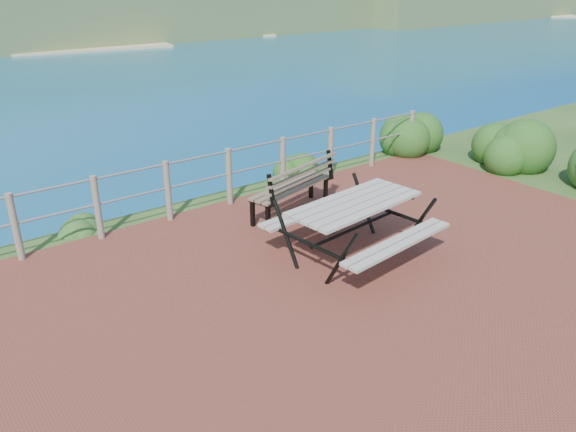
% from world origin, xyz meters
% --- Properties ---
extents(ground, '(10.00, 7.00, 0.12)m').
position_xyz_m(ground, '(0.00, 0.00, 0.00)').
color(ground, brown).
rests_on(ground, ground).
extents(safety_railing, '(9.40, 0.10, 1.00)m').
position_xyz_m(safety_railing, '(0.00, 3.35, 0.57)').
color(safety_railing, '#6B5B4C').
rests_on(safety_railing, ground).
extents(picnic_table, '(2.05, 1.71, 0.84)m').
position_xyz_m(picnic_table, '(0.36, 0.61, 0.53)').
color(picnic_table, gray).
rests_on(picnic_table, ground).
extents(park_bench, '(1.75, 0.84, 0.96)m').
position_xyz_m(park_bench, '(0.59, 2.37, 0.63)').
color(park_bench, brown).
rests_on(park_bench, ground).
extents(shrub_right_front, '(1.25, 1.25, 1.78)m').
position_xyz_m(shrub_right_front, '(5.68, 1.75, 0.00)').
color(shrub_right_front, '#184114').
rests_on(shrub_right_front, ground).
extents(shrub_right_edge, '(1.09, 1.09, 1.56)m').
position_xyz_m(shrub_right_edge, '(4.90, 3.56, 0.00)').
color(shrub_right_edge, '#184114').
rests_on(shrub_right_edge, ground).
extents(shrub_lip_west, '(0.70, 0.70, 0.41)m').
position_xyz_m(shrub_lip_west, '(-2.57, 3.93, 0.00)').
color(shrub_lip_west, '#224D1D').
rests_on(shrub_lip_west, ground).
extents(shrub_lip_east, '(0.80, 0.80, 0.56)m').
position_xyz_m(shrub_lip_east, '(2.09, 4.11, 0.00)').
color(shrub_lip_east, '#184114').
rests_on(shrub_lip_east, ground).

